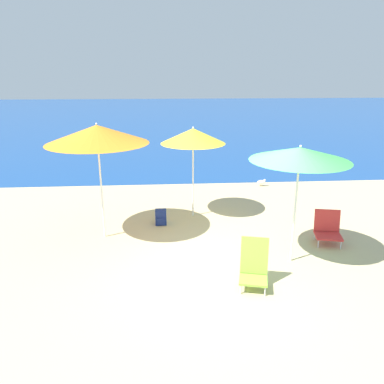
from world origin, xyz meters
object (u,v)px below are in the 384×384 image
Objects in this scene: beach_chair_lime at (254,265)px; backpack_navy at (161,217)px; beach_umbrella_green at (300,154)px; beach_umbrella_yellow at (193,136)px; seagull at (262,182)px; beach_chair_red at (328,228)px; beach_umbrella_orange at (97,134)px.

beach_chair_lime is 2.21× the size of backpack_navy.
beach_umbrella_green is 5.98× the size of backpack_navy.
beach_umbrella_yellow is at bearing 33.44° from backpack_navy.
beach_umbrella_green is 3.65m from backpack_navy.
beach_chair_lime reaches higher than backpack_navy.
beach_umbrella_green is 8.24× the size of seagull.
beach_chair_red is 4.09m from seagull.
beach_umbrella_orange is 5.10m from beach_chair_red.
beach_chair_red is (2.68, -1.72, -1.68)m from beach_umbrella_yellow.
beach_chair_red is at bearing -18.98° from backpack_navy.
beach_umbrella_green is 0.90× the size of beach_umbrella_orange.
beach_umbrella_orange reaches higher than beach_chair_red.
beach_umbrella_orange is 2.99× the size of beach_chair_lime.
beach_umbrella_green reaches higher than beach_chair_red.
beach_umbrella_green reaches higher than seagull.
seagull is (1.56, 5.61, -0.23)m from beach_chair_lime.
backpack_navy is (-3.47, 1.19, -0.13)m from beach_chair_red.
seagull is at bearing 45.29° from beach_umbrella_yellow.
backpack_navy is at bearing 141.64° from beach_umbrella_green.
beach_umbrella_yellow is at bearing -134.71° from seagull.
beach_chair_lime is at bearing -60.41° from backpack_navy.
beach_umbrella_green is 1.00× the size of beach_umbrella_yellow.
beach_umbrella_yellow is (-1.67, 2.47, -0.07)m from beach_umbrella_green.
beach_umbrella_green is 2.15m from beach_chair_red.
backpack_navy is (-2.46, 1.95, -1.87)m from beach_umbrella_green.
backpack_navy is 1.38× the size of seagull.
beach_umbrella_green is 3.30× the size of beach_chair_red.
beach_chair_lime is (2.77, -2.15, -1.85)m from beach_umbrella_orange.
beach_umbrella_orange is at bearing 155.90° from beach_chair_lime.
seagull is (3.12, 2.87, -0.04)m from backpack_navy.
beach_chair_red is at bearing -85.02° from seagull.
beach_chair_red is at bearing -7.46° from beach_umbrella_orange.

